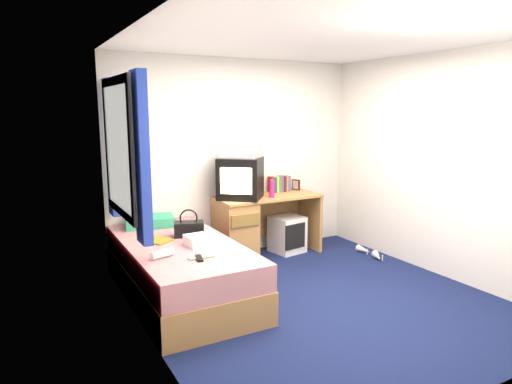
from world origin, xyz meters
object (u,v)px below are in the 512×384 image
pink_water_bottle (272,189)px  aerosol_can (255,188)px  desk (248,225)px  colour_swatch_fan (201,258)px  water_bottle (162,254)px  white_heels (371,253)px  picture_frame (296,185)px  remote_control (199,258)px  storage_cube (287,234)px  bed (181,270)px  crt_tv (240,178)px  towel (202,240)px  magazine (157,240)px  pillow (150,221)px  vcr (240,154)px  handbag (189,228)px

pink_water_bottle → aerosol_can: 0.23m
desk → colour_swatch_fan: desk is taller
water_bottle → white_heels: size_ratio=0.39×
picture_frame → aerosol_can: 0.66m
pink_water_bottle → remote_control: (-1.40, -1.16, -0.30)m
pink_water_bottle → aerosol_can: (-0.12, 0.20, -0.01)m
colour_swatch_fan → white_heels: colour_swatch_fan is taller
storage_cube → colour_swatch_fan: size_ratio=2.09×
bed → crt_tv: (1.02, 0.74, 0.72)m
towel → colour_swatch_fan: (-0.15, -0.36, -0.04)m
towel → magazine: towel is taller
aerosol_can → pillow: bearing=-177.5°
vcr → crt_tv: bearing=-83.9°
picture_frame → colour_swatch_fan: bearing=-163.0°
crt_tv → pillow: bearing=-140.6°
storage_cube → pink_water_bottle: bearing=-170.0°
desk → handbag: 1.13m
bed → magazine: 0.37m
vcr → handbag: vcr is taller
desk → water_bottle: size_ratio=6.50×
picture_frame → aerosol_can: bearing=168.2°
desk → remote_control: size_ratio=8.12×
bed → pillow: (-0.08, 0.74, 0.33)m
crt_tv → remote_control: 1.72m
desk → handbag: size_ratio=3.95×
handbag → colour_swatch_fan: handbag is taller
storage_cube → pink_water_bottle: (-0.29, -0.10, 0.62)m
pillow → pink_water_bottle: bearing=-5.5°
aerosol_can → colour_swatch_fan: bearing=-133.2°
towel → desk: bearing=43.5°
vcr → white_heels: (1.44, -0.70, -1.24)m
vcr → water_bottle: size_ratio=2.18×
crt_tv → water_bottle: 1.76m
towel → magazine: bearing=135.1°
bed → handbag: handbag is taller
desk → vcr: 0.87m
magazine → pillow: bearing=80.5°
water_bottle → storage_cube: bearing=28.7°
vcr → handbag: size_ratio=1.32×
picture_frame → magazine: (-2.09, -0.73, -0.27)m
water_bottle → remote_control: bearing=-36.8°
white_heels → pink_water_bottle: bearing=152.8°
storage_cube → handbag: (-1.51, -0.53, 0.39)m
vcr → white_heels: bearing=19.8°
handbag → white_heels: bearing=15.2°
towel → magazine: size_ratio=1.01×
colour_swatch_fan → vcr: bearing=51.3°
vcr → remote_control: vcr is taller
white_heels → aerosol_can: bearing=147.8°
towel → white_heels: towel is taller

